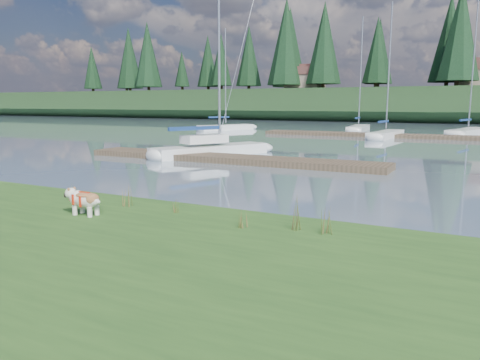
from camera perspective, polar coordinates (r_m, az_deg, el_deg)
The scene contains 25 objects.
ground at distance 42.06m, azimuth 17.55°, elevation 5.00°, with size 200.00×200.00×0.00m, color #798EA3.
bank at distance 9.51m, azimuth -25.77°, elevation -8.25°, with size 60.00×9.00×0.35m, color #2E551F.
ridge at distance 84.63m, azimuth 22.93°, elevation 8.39°, with size 200.00×20.00×5.00m, color black.
bulldog at distance 11.32m, azimuth -18.46°, elevation -2.20°, with size 0.99×0.44×0.60m.
sailboat_main at distance 26.40m, azimuth -2.59°, elevation 3.99°, with size 4.71×7.81×11.45m.
dock_near at distance 23.45m, azimuth -1.62°, elevation 2.64°, with size 16.00×2.00×0.30m, color #4C3D2C.
dock_far at distance 41.75m, azimuth 20.27°, elevation 5.03°, with size 26.00×2.20×0.30m, color #4C3D2C.
sailboat_bg_0 at distance 51.11m, azimuth -1.15°, elevation 6.49°, with size 4.52×7.23×10.72m.
sailboat_bg_1 at distance 50.89m, azimuth 14.34°, elevation 6.20°, with size 2.29×7.82×11.53m.
sailboat_bg_2 at distance 41.68m, azimuth 17.58°, elevation 5.41°, with size 2.05×7.38×11.02m.
sailboat_bg_3 at distance 48.45m, azimuth 26.29°, elevation 5.37°, with size 3.75×8.95×12.83m.
weed_0 at distance 11.99m, azimuth -13.59°, elevation -2.00°, with size 0.17×0.14×0.58m.
weed_1 at distance 11.09m, azimuth -8.01°, elevation -3.11°, with size 0.17×0.14×0.41m.
weed_2 at distance 9.56m, azimuth 6.83°, elevation -4.24°, with size 0.17×0.14×0.75m.
weed_3 at distance 13.05m, azimuth -19.43°, elevation -1.36°, with size 0.17×0.14×0.58m.
weed_4 at distance 9.70m, azimuth 0.20°, elevation -4.92°, with size 0.17×0.14×0.38m.
weed_5 at distance 9.35m, azimuth 10.43°, elevation -5.12°, with size 0.17×0.14×0.57m.
mud_lip at distance 12.53m, azimuth -9.42°, elevation -3.81°, with size 60.00×0.50×0.14m, color #33281C.
conifer_0 at distance 100.60m, azimuth -11.18°, elevation 14.77°, with size 5.72×5.72×14.15m.
conifer_1 at distance 95.35m, azimuth -2.31°, elevation 14.42°, with size 4.40×4.40×11.30m.
conifer_2 at distance 86.33m, azimuth 5.66°, elevation 16.42°, with size 6.60×6.60×16.05m.
conifer_3 at distance 85.56m, azimuth 16.37°, elevation 14.95°, with size 4.84×4.84×12.25m.
conifer_4 at distance 78.10m, azimuth 25.26°, elevation 16.02°, with size 6.16×6.16×15.10m.
house_0 at distance 86.57m, azimuth 7.98°, elevation 12.22°, with size 6.30×5.30×4.65m.
house_1 at distance 82.44m, azimuth 27.26°, elevation 11.44°, with size 6.30×5.30×4.65m.
Camera 1 is at (7.41, -11.31, 2.91)m, focal length 35.00 mm.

